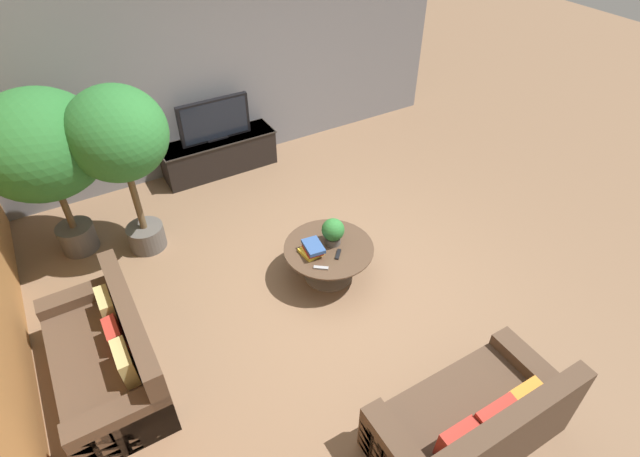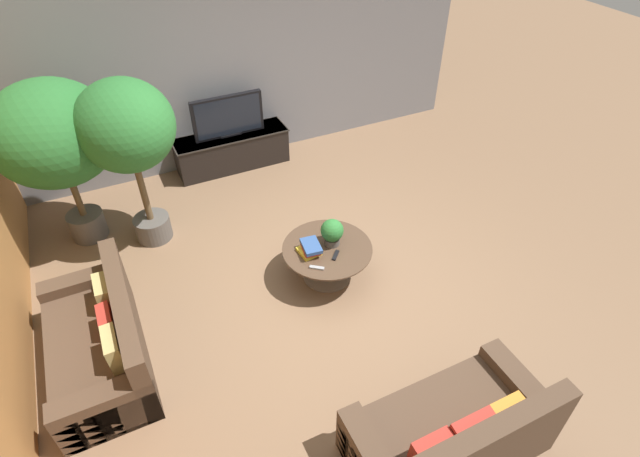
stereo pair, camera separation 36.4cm
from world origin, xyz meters
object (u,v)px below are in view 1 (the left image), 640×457
at_px(television, 214,120).
at_px(media_console, 219,154).
at_px(coffee_table, 329,256).
at_px(potted_palm_corner, 119,140).
at_px(couch_by_wall, 109,359).
at_px(couch_near_entry, 472,423).
at_px(potted_plant_tabletop, 333,231).
at_px(potted_palm_tall, 41,148).

bearing_deg(television, media_console, 90.00).
bearing_deg(coffee_table, potted_palm_corner, 136.35).
relative_size(television, couch_by_wall, 0.61).
bearing_deg(television, couch_near_entry, -87.71).
xyz_separation_m(coffee_table, couch_near_entry, (-0.02, -2.34, -0.02)).
height_order(media_console, television, television).
relative_size(media_console, couch_by_wall, 1.00).
bearing_deg(television, potted_palm_corner, -140.83).
distance_m(coffee_table, couch_by_wall, 2.50).
xyz_separation_m(couch_by_wall, potted_palm_corner, (0.81, 1.75, 1.23)).
distance_m(television, potted_palm_corner, 1.99).
height_order(television, couch_by_wall, television).
relative_size(media_console, potted_plant_tabletop, 5.30).
bearing_deg(media_console, potted_palm_tall, -160.14).
xyz_separation_m(potted_palm_tall, potted_plant_tabletop, (2.50, -1.95, -0.83)).
bearing_deg(couch_near_entry, couch_by_wall, -41.75).
height_order(potted_palm_tall, potted_plant_tabletop, potted_palm_tall).
relative_size(potted_palm_tall, potted_palm_corner, 0.98).
height_order(couch_by_wall, potted_plant_tabletop, couch_by_wall).
xyz_separation_m(couch_by_wall, potted_plant_tabletop, (2.57, 0.19, 0.33)).
relative_size(couch_by_wall, potted_palm_corner, 0.81).
height_order(media_console, couch_by_wall, couch_by_wall).
relative_size(television, potted_palm_corner, 0.50).
xyz_separation_m(media_console, potted_palm_tall, (-2.19, -0.79, 1.16)).
distance_m(coffee_table, potted_palm_tall, 3.34).
bearing_deg(coffee_table, potted_palm_tall, 140.56).
bearing_deg(couch_by_wall, potted_palm_tall, 178.21).
relative_size(media_console, couch_near_entry, 1.04).
bearing_deg(couch_near_entry, potted_palm_corner, -67.24).
bearing_deg(potted_palm_tall, potted_plant_tabletop, -37.90).
bearing_deg(coffee_table, potted_plant_tabletop, 29.06).
xyz_separation_m(coffee_table, potted_palm_corner, (-1.68, 1.60, 1.21)).
height_order(television, potted_plant_tabletop, television).
bearing_deg(media_console, coffee_table, -85.29).
bearing_deg(potted_palm_tall, media_console, 19.86).
relative_size(potted_palm_corner, potted_plant_tabletop, 6.54).
xyz_separation_m(television, couch_by_wall, (-2.26, -2.93, -0.56)).
relative_size(television, couch_near_entry, 0.63).
relative_size(media_console, coffee_table, 1.67).
bearing_deg(potted_palm_tall, potted_palm_corner, -27.74).
distance_m(coffee_table, potted_palm_corner, 2.62).
height_order(couch_by_wall, potted_palm_corner, potted_palm_corner).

